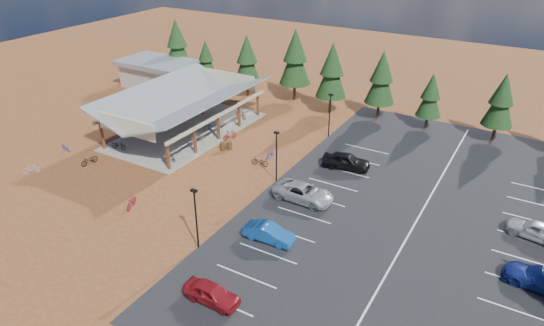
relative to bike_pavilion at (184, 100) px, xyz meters
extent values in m
plane|color=brown|center=(10.00, -7.00, -3.82)|extent=(140.00, 140.00, 0.00)
cube|color=black|center=(28.50, -4.00, -3.80)|extent=(27.00, 44.00, 0.04)
cube|color=gray|center=(0.00, 0.00, -3.77)|extent=(10.60, 18.60, 0.10)
cube|color=#503317|center=(-4.60, -8.40, -2.22)|extent=(0.25, 0.25, 3.00)
cube|color=#503317|center=(-4.60, -4.20, -2.22)|extent=(0.25, 0.25, 3.00)
cube|color=#503317|center=(-4.60, 0.00, -2.22)|extent=(0.25, 0.25, 3.00)
cube|color=#503317|center=(-4.60, 4.20, -2.22)|extent=(0.25, 0.25, 3.00)
cube|color=#503317|center=(-4.60, 8.40, -2.22)|extent=(0.25, 0.25, 3.00)
cube|color=#503317|center=(4.60, -8.40, -2.22)|extent=(0.25, 0.25, 3.00)
cube|color=#503317|center=(4.60, -4.20, -2.22)|extent=(0.25, 0.25, 3.00)
cube|color=#503317|center=(4.60, 0.00, -2.22)|extent=(0.25, 0.25, 3.00)
cube|color=#503317|center=(4.60, 4.20, -2.22)|extent=(0.25, 0.25, 3.00)
cube|color=#503317|center=(4.60, 8.40, -2.22)|extent=(0.25, 0.25, 3.00)
cube|color=beige|center=(-5.00, 0.00, -0.72)|extent=(0.22, 18.00, 0.35)
cube|color=beige|center=(5.00, 0.00, -0.72)|extent=(0.22, 18.00, 0.35)
cube|color=slate|center=(-2.90, 0.00, 0.18)|extent=(5.85, 19.40, 2.13)
cube|color=slate|center=(2.90, 0.00, 0.18)|extent=(5.85, 19.40, 2.13)
cube|color=beige|center=(0.00, -9.00, 0.08)|extent=(7.50, 0.15, 1.80)
cube|color=beige|center=(0.00, 9.00, 0.08)|extent=(7.50, 0.15, 1.80)
cube|color=#ADA593|center=(-14.00, 11.00, -2.22)|extent=(10.00, 6.00, 3.20)
cube|color=slate|center=(-14.00, 11.00, -0.27)|extent=(11.00, 7.00, 0.70)
cylinder|color=black|center=(15.00, -17.00, -1.32)|extent=(0.14, 0.14, 5.00)
cube|color=black|center=(15.00, -17.00, 1.23)|extent=(0.50, 0.25, 0.18)
cylinder|color=black|center=(15.00, -5.00, -1.32)|extent=(0.14, 0.14, 5.00)
cube|color=black|center=(15.00, -5.00, 1.23)|extent=(0.50, 0.25, 0.18)
cylinder|color=black|center=(15.00, 7.00, -1.32)|extent=(0.14, 0.14, 5.00)
cube|color=black|center=(15.00, 7.00, 1.23)|extent=(0.50, 0.25, 0.18)
cylinder|color=#432F18|center=(7.15, -1.54, -3.37)|extent=(0.60, 0.60, 0.90)
cylinder|color=#432F18|center=(6.57, -1.97, -3.37)|extent=(0.60, 0.60, 0.90)
cylinder|color=#382314|center=(-13.53, 14.96, -2.70)|extent=(0.36, 0.36, 2.25)
cone|color=black|center=(-13.53, 14.96, 1.12)|extent=(3.96, 3.96, 5.40)
cone|color=black|center=(-13.53, 14.96, 3.37)|extent=(3.06, 3.06, 4.05)
cylinder|color=#382314|center=(-8.14, 14.78, -3.00)|extent=(0.36, 0.36, 1.65)
cone|color=black|center=(-8.14, 14.78, -0.20)|extent=(2.90, 2.90, 3.96)
cone|color=black|center=(-8.14, 14.78, 1.45)|extent=(2.24, 2.24, 2.97)
cylinder|color=#382314|center=(-0.53, 14.01, -2.78)|extent=(0.36, 0.36, 2.09)
cone|color=black|center=(-0.53, 14.01, 0.78)|extent=(3.68, 3.68, 5.02)
cone|color=black|center=(-0.53, 14.01, 2.87)|extent=(2.85, 2.85, 3.77)
cylinder|color=#382314|center=(5.83, 15.93, -2.64)|extent=(0.36, 0.36, 2.37)
cone|color=black|center=(5.83, 15.93, 1.39)|extent=(4.17, 4.17, 5.68)
cone|color=black|center=(5.83, 15.93, 3.75)|extent=(3.22, 3.22, 4.26)
cylinder|color=#382314|center=(11.97, 14.05, -2.72)|extent=(0.36, 0.36, 2.20)
cone|color=black|center=(11.97, 14.05, 1.02)|extent=(3.87, 3.87, 5.28)
cone|color=black|center=(11.97, 14.05, 3.22)|extent=(2.99, 2.99, 3.96)
cylinder|color=#382314|center=(17.93, 15.33, -2.78)|extent=(0.36, 0.36, 2.08)
cone|color=black|center=(17.93, 15.33, 0.75)|extent=(3.66, 3.66, 4.99)
cone|color=black|center=(17.93, 15.33, 2.83)|extent=(2.83, 2.83, 3.74)
cylinder|color=#382314|center=(24.01, 15.05, -3.00)|extent=(0.36, 0.36, 1.65)
cone|color=black|center=(24.01, 15.05, -0.18)|extent=(2.91, 2.91, 3.97)
cone|color=black|center=(24.01, 15.05, 1.47)|extent=(2.25, 2.25, 2.98)
cylinder|color=#382314|center=(31.43, 15.42, -2.87)|extent=(0.36, 0.36, 1.91)
cone|color=black|center=(31.43, 15.42, 0.38)|extent=(3.36, 3.36, 4.59)
cone|color=black|center=(31.43, 15.42, 2.29)|extent=(2.60, 2.60, 3.44)
imported|color=black|center=(-3.12, -7.67, -3.23)|extent=(1.94, 0.93, 0.98)
imported|color=gray|center=(-3.39, -3.12, -3.19)|extent=(1.85, 1.03, 1.07)
imported|color=navy|center=(-2.89, 2.60, -3.29)|extent=(1.70, 0.70, 0.87)
imported|color=maroon|center=(-2.20, 4.97, -3.17)|extent=(1.89, 0.72, 1.10)
imported|color=black|center=(3.51, -7.01, -3.33)|extent=(1.55, 0.65, 0.79)
imported|color=#92949A|center=(2.88, -1.42, -3.23)|extent=(1.64, 0.48, 0.99)
imported|color=navy|center=(1.81, 1.45, -3.28)|extent=(1.75, 0.75, 0.89)
imported|color=maroon|center=(3.43, 6.27, -3.17)|extent=(1.93, 1.02, 1.12)
imported|color=black|center=(-3.16, -11.65, -3.33)|extent=(0.85, 1.95, 1.00)
imported|color=#A1A6A9|center=(-6.57, -15.85, -3.36)|extent=(1.32, 1.49, 0.94)
imported|color=navy|center=(-7.78, -10.81, -3.40)|extent=(1.68, 0.87, 0.84)
imported|color=maroon|center=(6.48, -15.43, -3.27)|extent=(1.14, 1.91, 1.11)
imported|color=navy|center=(12.03, -1.13, -3.39)|extent=(0.66, 1.69, 0.88)
imported|color=maroon|center=(5.69, 0.67, -3.28)|extent=(1.11, 1.88, 1.09)
imported|color=black|center=(11.96, -3.11, -3.35)|extent=(1.89, 0.90, 0.96)
imported|color=maroon|center=(19.42, -21.20, -3.11)|extent=(3.99, 1.63, 1.35)
imported|color=#144B99|center=(19.24, -13.53, -3.11)|extent=(4.18, 1.66, 1.35)
imported|color=#9A9DA1|center=(18.83, -6.83, -3.02)|extent=(5.50, 2.60, 1.52)
imported|color=black|center=(19.74, 0.77, -2.98)|extent=(5.01, 2.80, 1.61)
imported|color=#A6A9AE|center=(37.15, -2.69, -3.04)|extent=(4.62, 2.51, 1.49)
camera|label=1|loc=(35.07, -40.10, 19.04)|focal=32.00mm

